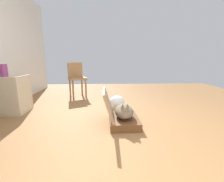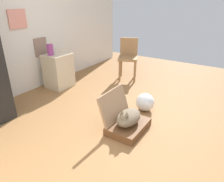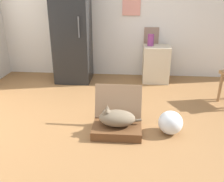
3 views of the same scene
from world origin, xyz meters
TOP-DOWN VIEW (x-y plane):
  - ground_plane at (0.00, 0.00)m, footprint 7.68×7.68m
  - wall_back at (0.00, 2.26)m, footprint 6.40×0.15m
  - suitcase_base at (0.03, -0.10)m, footprint 0.59×0.43m
  - suitcase_lid at (0.03, 0.13)m, footprint 0.59×0.17m
  - cat at (0.02, -0.10)m, footprint 0.52×0.28m
  - plastic_bag_white at (0.68, -0.05)m, footprint 0.29×0.29m
  - refrigerator at (-0.91, 1.80)m, footprint 0.65×0.64m
  - side_table at (0.65, 1.85)m, footprint 0.48×0.43m
  - vase_tall at (0.53, 1.88)m, footprint 0.12×0.12m

SIDE VIEW (x-z plane):
  - ground_plane at x=0.00m, z-range 0.00..0.00m
  - suitcase_base at x=0.03m, z-range 0.00..0.11m
  - plastic_bag_white at x=0.68m, z-range 0.00..0.29m
  - cat at x=0.02m, z-range 0.09..0.33m
  - suitcase_lid at x=0.03m, z-range 0.11..0.53m
  - side_table at x=0.65m, z-range 0.00..0.68m
  - vase_tall at x=0.53m, z-range 0.68..0.89m
  - refrigerator at x=-0.91m, z-range 0.00..1.92m
  - wall_back at x=0.00m, z-range 0.00..2.60m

